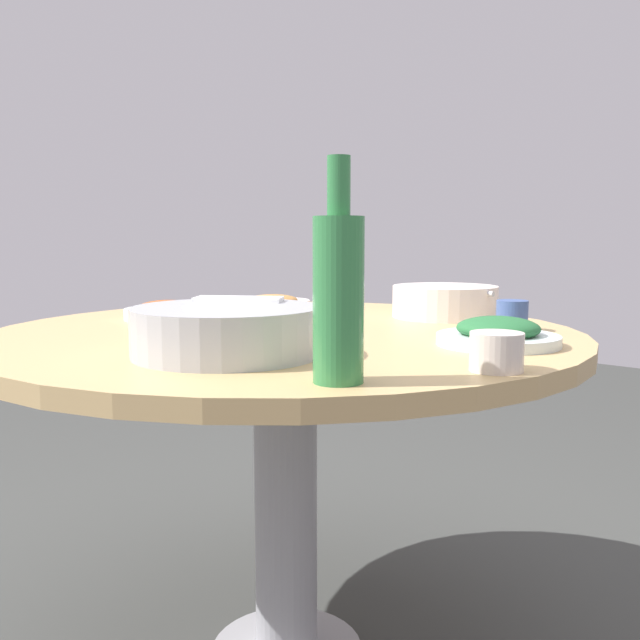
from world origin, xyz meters
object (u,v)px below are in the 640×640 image
rice_bowl (227,330)px  dish_greens (498,334)px  round_dining_table (285,386)px  dish_stirfry (167,311)px  tea_cup_far (512,316)px  soup_bowl (445,302)px  green_bottle (338,293)px  tea_cup_near (496,352)px  dish_tofu_braise (273,303)px

rice_bowl → dish_greens: (-0.29, -0.37, -0.02)m
round_dining_table → dish_greens: (-0.42, -0.10, 0.14)m
dish_stirfry → tea_cup_far: (-0.69, -0.33, 0.01)m
round_dining_table → dish_stirfry: dish_stirfry is taller
soup_bowl → green_bottle: bearing=109.8°
round_dining_table → dish_greens: 0.46m
tea_cup_far → tea_cup_near: bearing=111.9°
dish_stirfry → dish_greens: bearing=-169.4°
green_bottle → tea_cup_near: bearing=-121.1°
round_dining_table → tea_cup_far: tea_cup_far is taller
rice_bowl → soup_bowl: bearing=-90.5°
rice_bowl → dish_tofu_braise: (0.42, -0.54, -0.02)m
rice_bowl → soup_bowl: size_ratio=1.14×
tea_cup_near → tea_cup_far: size_ratio=1.21×
dish_tofu_braise → green_bottle: bearing=139.7°
dish_tofu_braise → dish_greens: (-0.71, 0.16, 0.00)m
round_dining_table → soup_bowl: bearing=-109.2°
dish_greens → green_bottle: 0.43m
tea_cup_far → soup_bowl: bearing=-27.6°
soup_bowl → tea_cup_far: bearing=152.4°
dish_stirfry → dish_tofu_braise: bearing=-98.8°
round_dining_table → green_bottle: bearing=141.0°
rice_bowl → dish_stirfry: (0.46, -0.23, -0.02)m
round_dining_table → rice_bowl: 0.35m
tea_cup_far → dish_tofu_braise: bearing=2.6°
rice_bowl → green_bottle: (-0.27, 0.05, 0.08)m
dish_tofu_braise → tea_cup_near: (-0.81, 0.38, 0.01)m
rice_bowl → green_bottle: 0.28m
dish_tofu_braise → green_bottle: green_bottle is taller
green_bottle → tea_cup_far: (0.04, -0.61, -0.09)m
round_dining_table → soup_bowl: 0.45m
green_bottle → tea_cup_near: (-0.12, -0.21, -0.09)m
green_bottle → round_dining_table: bearing=-39.0°
dish_stirfry → tea_cup_far: size_ratio=3.08×
round_dining_table → dish_stirfry: (0.33, 0.04, 0.14)m
dish_tofu_braise → tea_cup_near: 0.89m
dish_greens → tea_cup_near: size_ratio=2.81×
soup_bowl → dish_greens: soup_bowl is taller
round_dining_table → dish_greens: size_ratio=5.57×
round_dining_table → tea_cup_near: size_ratio=15.64×
dish_stirfry → green_bottle: (-0.73, 0.28, 0.10)m
dish_tofu_braise → dish_stirfry: bearing=81.2°
rice_bowl → tea_cup_near: (-0.39, -0.16, -0.01)m
dish_stirfry → green_bottle: bearing=159.0°
dish_stirfry → tea_cup_near: tea_cup_near is taller
green_bottle → tea_cup_far: green_bottle is taller
dish_stirfry → tea_cup_near: bearing=175.0°
tea_cup_near → tea_cup_far: (0.16, -0.41, 0.00)m
dish_greens → tea_cup_near: bearing=115.3°
dish_stirfry → tea_cup_far: 0.77m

